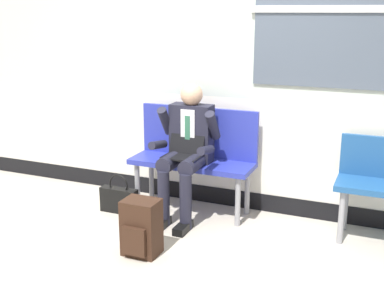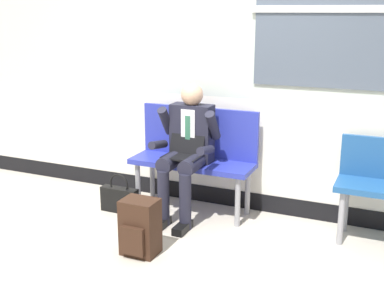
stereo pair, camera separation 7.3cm
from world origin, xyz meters
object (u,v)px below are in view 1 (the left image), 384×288
Objects in this scene: bench_with_person at (195,151)px; backpack at (141,228)px; person_seated at (186,147)px; handbag at (119,199)px.

bench_with_person is 2.59× the size of backpack.
person_seated is (0.00, -0.21, 0.09)m from bench_with_person.
backpack is (-0.03, -0.85, -0.46)m from person_seated.
backpack is at bearing -92.00° from person_seated.
handbag is at bearing -149.89° from bench_with_person.
person_seated reaches higher than bench_with_person.
person_seated is 2.74× the size of backpack.
person_seated is 3.26× the size of handbag.
person_seated reaches higher than handbag.
handbag is (-0.62, 0.68, -0.09)m from backpack.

